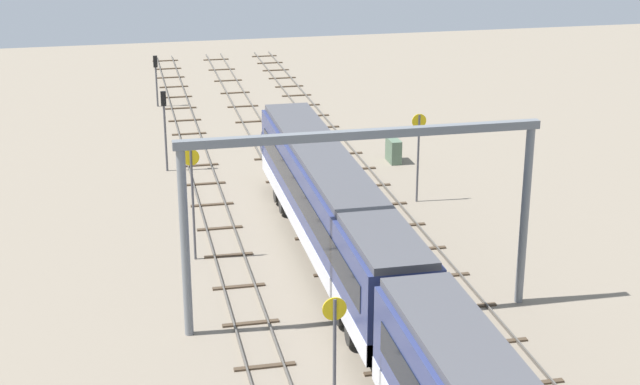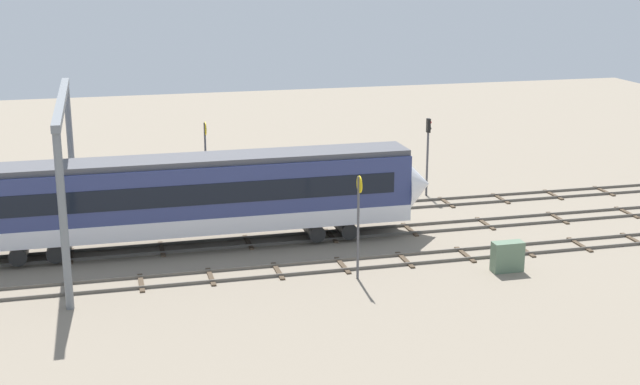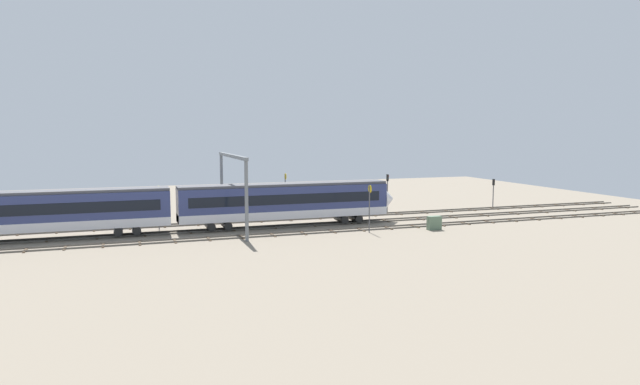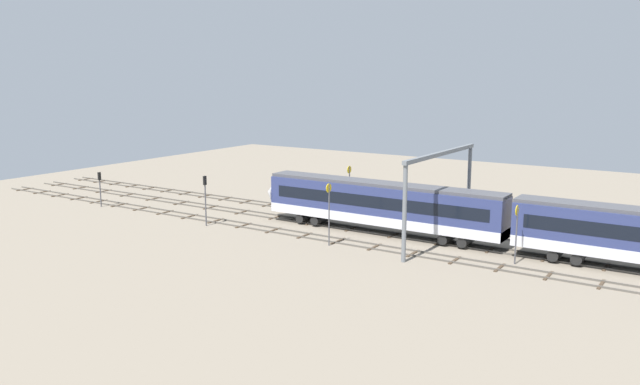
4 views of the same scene
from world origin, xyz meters
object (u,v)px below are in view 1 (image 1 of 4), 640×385
object	(u,v)px
signal_light_trackside_approach	(165,120)
relay_cabinet	(394,151)
signal_light_trackside_departure	(156,73)
speed_sign_near_foreground	(192,192)
train	(405,322)
speed_sign_far_trackside	(334,345)
overhead_gantry	(362,183)
speed_sign_mid_trackside	(418,147)

from	to	relation	value
signal_light_trackside_approach	relay_cabinet	world-z (taller)	signal_light_trackside_approach
signal_light_trackside_departure	relay_cabinet	world-z (taller)	signal_light_trackside_departure
speed_sign_near_foreground	signal_light_trackside_departure	xyz separation A→B (m)	(30.92, 0.07, -0.84)
train	speed_sign_near_foreground	bearing A→B (deg)	25.26
speed_sign_far_trackside	speed_sign_near_foreground	bearing A→B (deg)	12.20
signal_light_trackside_departure	relay_cabinet	size ratio (longest dim) A/B	2.55
overhead_gantry	speed_sign_far_trackside	xyz separation A→B (m)	(-7.74, 2.92, -2.99)
train	signal_light_trackside_departure	world-z (taller)	train
overhead_gantry	speed_sign_far_trackside	world-z (taller)	overhead_gantry
signal_light_trackside_departure	signal_light_trackside_approach	bearing A→B (deg)	178.78
train	speed_sign_far_trackside	distance (m)	3.64
speed_sign_mid_trackside	relay_cabinet	world-z (taller)	speed_sign_mid_trackside
train	relay_cabinet	bearing A→B (deg)	-15.64
speed_sign_near_foreground	speed_sign_far_trackside	distance (m)	15.89
speed_sign_mid_trackside	relay_cabinet	distance (m)	7.90
relay_cabinet	train	bearing A→B (deg)	164.36
speed_sign_mid_trackside	signal_light_trackside_approach	size ratio (longest dim) A/B	1.01
signal_light_trackside_approach	speed_sign_far_trackside	bearing A→B (deg)	-172.78
speed_sign_mid_trackside	signal_light_trackside_approach	bearing A→B (deg)	57.24
overhead_gantry	speed_sign_near_foreground	xyz separation A→B (m)	(7.78, 6.27, -2.58)
speed_sign_mid_trackside	speed_sign_far_trackside	xyz separation A→B (m)	(-21.16, 9.72, -0.16)
signal_light_trackside_departure	speed_sign_near_foreground	bearing A→B (deg)	-179.87
train	signal_light_trackside_approach	xyz separation A→B (m)	(27.93, 6.84, 0.63)
train	signal_light_trackside_departure	size ratio (longest dim) A/B	12.58
speed_sign_mid_trackside	speed_sign_near_foreground	bearing A→B (deg)	113.32
speed_sign_near_foreground	speed_sign_far_trackside	bearing A→B (deg)	-167.80
overhead_gantry	speed_sign_far_trackside	size ratio (longest dim) A/B	3.13
speed_sign_far_trackside	relay_cabinet	size ratio (longest dim) A/B	3.07
train	signal_light_trackside_approach	size ratio (longest dim) A/B	9.93
signal_light_trackside_approach	speed_sign_near_foreground	bearing A→B (deg)	-178.31
train	signal_light_trackside_departure	distance (m)	45.00
speed_sign_near_foreground	relay_cabinet	size ratio (longest dim) A/B	3.56
overhead_gantry	speed_sign_mid_trackside	distance (m)	15.31
overhead_gantry	signal_light_trackside_approach	distance (m)	23.27
speed_sign_near_foreground	signal_light_trackside_approach	xyz separation A→B (m)	(14.33, 0.42, -0.20)
speed_sign_far_trackside	signal_light_trackside_departure	size ratio (longest dim) A/B	1.20
train	relay_cabinet	distance (m)	27.79
overhead_gantry	signal_light_trackside_departure	bearing A→B (deg)	9.31
train	speed_sign_mid_trackside	bearing A→B (deg)	-19.09
speed_sign_far_trackside	signal_light_trackside_departure	bearing A→B (deg)	4.22
speed_sign_far_trackside	signal_light_trackside_approach	xyz separation A→B (m)	(29.86, 3.78, 0.21)
signal_light_trackside_departure	speed_sign_mid_trackside	bearing A→B (deg)	-152.52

